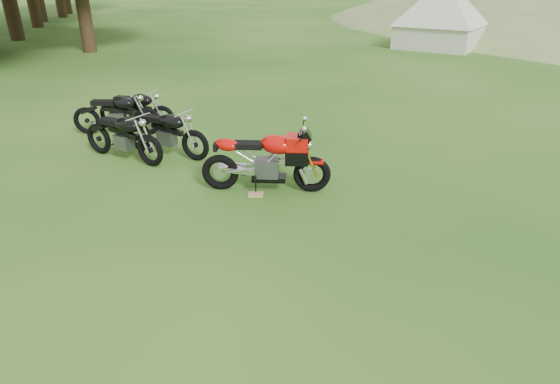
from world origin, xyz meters
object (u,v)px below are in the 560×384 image
at_px(plywood_board, 256,194).
at_px(tent_left, 442,15).
at_px(vintage_moto_b, 136,109).
at_px(sport_motorcycle, 266,156).
at_px(vintage_moto_a, 122,135).
at_px(vintage_moto_d, 116,112).
at_px(vintage_moto_c, 165,131).

relative_size(plywood_board, tent_left, 0.07).
bearing_deg(tent_left, vintage_moto_b, -96.11).
xyz_separation_m(plywood_board, vintage_moto_b, (-3.97, 1.91, 0.45)).
height_order(sport_motorcycle, plywood_board, sport_motorcycle).
height_order(plywood_board, vintage_moto_a, vintage_moto_a).
bearing_deg(vintage_moto_d, vintage_moto_a, -67.25).
bearing_deg(vintage_moto_c, sport_motorcycle, -14.60).
bearing_deg(tent_left, plywood_board, -81.90).
height_order(vintage_moto_a, vintage_moto_c, vintage_moto_a).
xyz_separation_m(plywood_board, vintage_moto_c, (-2.34, 0.84, 0.47)).
relative_size(plywood_board, vintage_moto_d, 0.13).
height_order(plywood_board, vintage_moto_b, vintage_moto_b).
distance_m(vintage_moto_a, vintage_moto_b, 1.92).
relative_size(plywood_board, vintage_moto_c, 0.13).
distance_m(sport_motorcycle, vintage_moto_b, 4.37).
bearing_deg(tent_left, vintage_moto_d, -96.06).
distance_m(plywood_board, vintage_moto_a, 2.96).
height_order(vintage_moto_b, tent_left, tent_left).
bearing_deg(vintage_moto_a, vintage_moto_c, 47.04).
xyz_separation_m(vintage_moto_b, tent_left, (4.10, 15.72, 0.97)).
bearing_deg(vintage_moto_b, vintage_moto_a, -68.13).
bearing_deg(vintage_moto_c, vintage_moto_b, 146.53).
bearing_deg(tent_left, sport_motorcycle, -81.70).
bearing_deg(vintage_moto_d, vintage_moto_b, 53.00).
height_order(sport_motorcycle, vintage_moto_d, sport_motorcycle).
xyz_separation_m(vintage_moto_c, vintage_moto_d, (-1.74, 0.58, 0.00)).
relative_size(sport_motorcycle, vintage_moto_a, 1.06).
distance_m(vintage_moto_a, tent_left, 17.60).
bearing_deg(vintage_moto_a, vintage_moto_b, 128.12).
bearing_deg(vintage_moto_c, vintage_moto_d, 161.11).
distance_m(plywood_board, vintage_moto_b, 4.43).
distance_m(sport_motorcycle, vintage_moto_a, 2.97).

